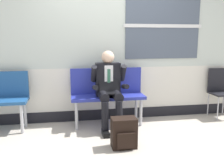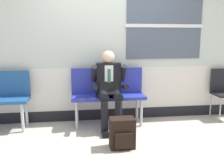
# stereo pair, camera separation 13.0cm
# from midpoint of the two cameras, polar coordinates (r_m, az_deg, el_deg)

# --- Properties ---
(ground_plane) EXTENTS (18.00, 18.00, 0.00)m
(ground_plane) POSITION_cam_midpoint_polar(r_m,az_deg,el_deg) (3.90, 1.96, -11.50)
(ground_plane) COLOR #B2A899
(station_wall) EXTENTS (6.68, 0.17, 2.95)m
(station_wall) POSITION_cam_midpoint_polar(r_m,az_deg,el_deg) (4.39, 0.50, 10.54)
(station_wall) COLOR beige
(station_wall) RESTS_ON ground
(bench_with_person) EXTENTS (1.23, 0.42, 0.96)m
(bench_with_person) POSITION_cam_midpoint_polar(r_m,az_deg,el_deg) (4.20, -0.09, -1.70)
(bench_with_person) COLOR #28339E
(bench_with_person) RESTS_ON ground
(person_seated) EXTENTS (0.57, 0.70, 1.27)m
(person_seated) POSITION_cam_midpoint_polar(r_m,az_deg,el_deg) (3.98, 0.31, -0.75)
(person_seated) COLOR black
(person_seated) RESTS_ON ground
(backpack) EXTENTS (0.34, 0.26, 0.41)m
(backpack) POSITION_cam_midpoint_polar(r_m,az_deg,el_deg) (3.39, 3.51, -11.35)
(backpack) COLOR black
(backpack) RESTS_ON ground
(folding_chair) EXTENTS (0.38, 0.38, 0.91)m
(folding_chair) POSITION_cam_midpoint_polar(r_m,az_deg,el_deg) (5.01, 24.92, -1.00)
(folding_chair) COLOR black
(folding_chair) RESTS_ON ground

